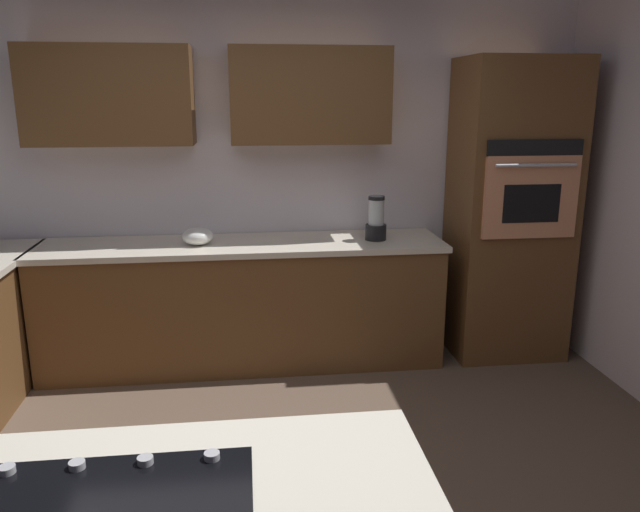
# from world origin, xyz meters

# --- Properties ---
(ground_plane) EXTENTS (14.00, 14.00, 0.00)m
(ground_plane) POSITION_xyz_m (0.00, 0.00, 0.00)
(ground_plane) COLOR brown
(wall_back) EXTENTS (6.00, 0.44, 2.60)m
(wall_back) POSITION_xyz_m (0.07, -2.05, 1.44)
(wall_back) COLOR silver
(wall_back) RESTS_ON ground
(lower_cabinets_back) EXTENTS (2.80, 0.60, 0.86)m
(lower_cabinets_back) POSITION_xyz_m (0.10, -1.72, 0.43)
(lower_cabinets_back) COLOR brown
(lower_cabinets_back) RESTS_ON ground
(countertop_back) EXTENTS (2.84, 0.64, 0.04)m
(countertop_back) POSITION_xyz_m (0.10, -1.72, 0.88)
(countertop_back) COLOR silver
(countertop_back) RESTS_ON lower_cabinets_back
(wall_oven) EXTENTS (0.80, 0.66, 2.16)m
(wall_oven) POSITION_xyz_m (-1.85, -1.72, 1.08)
(wall_oven) COLOR brown
(wall_oven) RESTS_ON ground
(blender) EXTENTS (0.15, 0.15, 0.31)m
(blender) POSITION_xyz_m (-0.85, -1.70, 1.03)
(blender) COLOR black
(blender) RESTS_ON countertop_back
(mixing_bowl) EXTENTS (0.21, 0.21, 0.12)m
(mixing_bowl) POSITION_xyz_m (0.40, -1.70, 0.96)
(mixing_bowl) COLOR white
(mixing_bowl) RESTS_ON countertop_back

